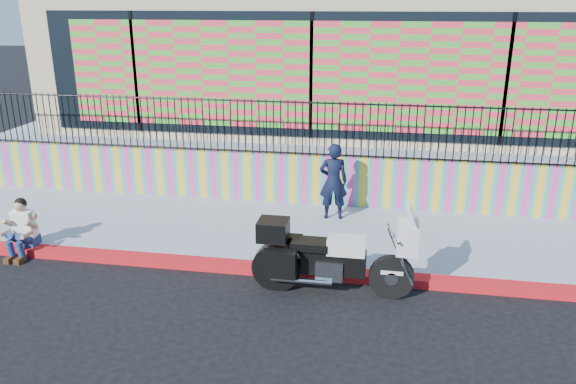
# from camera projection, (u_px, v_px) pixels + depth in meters

# --- Properties ---
(ground) EXTENTS (90.00, 90.00, 0.00)m
(ground) POSITION_uv_depth(u_px,v_px,m) (278.00, 274.00, 9.69)
(ground) COLOR black
(ground) RESTS_ON ground
(red_curb) EXTENTS (16.00, 0.30, 0.15)m
(red_curb) POSITION_uv_depth(u_px,v_px,m) (278.00, 270.00, 9.67)
(red_curb) COLOR red
(red_curb) RESTS_ON ground
(sidewalk) EXTENTS (16.00, 3.00, 0.15)m
(sidewalk) POSITION_uv_depth(u_px,v_px,m) (293.00, 233.00, 11.21)
(sidewalk) COLOR #9AA1B9
(sidewalk) RESTS_ON ground
(mural_wall) EXTENTS (16.00, 0.20, 1.10)m
(mural_wall) POSITION_uv_depth(u_px,v_px,m) (305.00, 179.00, 12.49)
(mural_wall) COLOR #E33B98
(mural_wall) RESTS_ON sidewalk
(metal_fence) EXTENTS (15.80, 0.04, 1.20)m
(metal_fence) POSITION_uv_depth(u_px,v_px,m) (305.00, 128.00, 12.12)
(metal_fence) COLOR black
(metal_fence) RESTS_ON mural_wall
(elevated_platform) EXTENTS (16.00, 10.00, 1.25)m
(elevated_platform) POSITION_uv_depth(u_px,v_px,m) (328.00, 132.00, 17.27)
(elevated_platform) COLOR #9AA1B9
(elevated_platform) RESTS_ON ground
(storefront_building) EXTENTS (14.00, 8.06, 4.00)m
(storefront_building) POSITION_uv_depth(u_px,v_px,m) (329.00, 45.00, 16.21)
(storefront_building) COLOR #CBB587
(storefront_building) RESTS_ON elevated_platform
(police_motorcycle) EXTENTS (2.55, 0.84, 1.59)m
(police_motorcycle) POSITION_uv_depth(u_px,v_px,m) (331.00, 255.00, 8.87)
(police_motorcycle) COLOR black
(police_motorcycle) RESTS_ON ground
(police_officer) EXTENTS (0.64, 0.47, 1.60)m
(police_officer) POSITION_uv_depth(u_px,v_px,m) (333.00, 181.00, 11.52)
(police_officer) COLOR black
(police_officer) RESTS_ON sidewalk
(seated_man) EXTENTS (0.54, 0.71, 1.06)m
(seated_man) POSITION_uv_depth(u_px,v_px,m) (20.00, 234.00, 10.22)
(seated_man) COLOR navy
(seated_man) RESTS_ON ground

